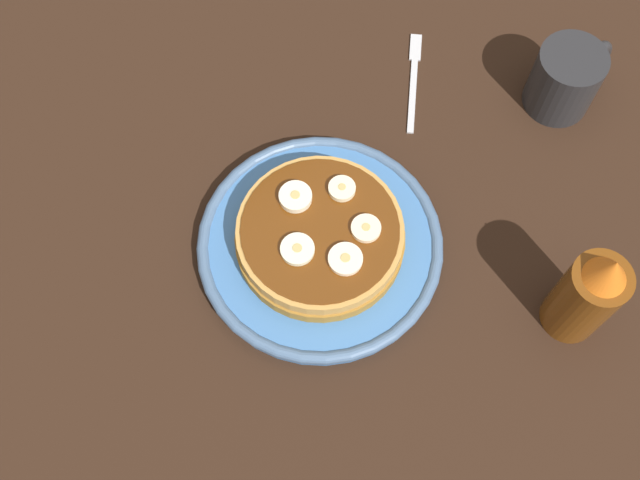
{
  "coord_description": "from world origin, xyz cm",
  "views": [
    {
      "loc": [
        -18.01,
        -24.46,
        71.4
      ],
      "look_at": [
        0.0,
        0.0,
        2.44
      ],
      "focal_mm": 43.71,
      "sensor_mm": 36.0,
      "label": 1
    }
  ],
  "objects_px": {
    "banana_slice_0": "(342,189)",
    "syrup_bottle": "(587,295)",
    "banana_slice_2": "(297,250)",
    "banana_slice_4": "(342,262)",
    "banana_slice_1": "(366,229)",
    "coffee_mug": "(567,78)",
    "plate": "(320,245)",
    "fork": "(414,76)",
    "banana_slice_3": "(297,196)",
    "pancake_stack": "(321,237)"
  },
  "relations": [
    {
      "from": "banana_slice_2",
      "to": "fork",
      "type": "xyz_separation_m",
      "value": [
        0.24,
        0.11,
        -0.05
      ]
    },
    {
      "from": "banana_slice_2",
      "to": "banana_slice_3",
      "type": "xyz_separation_m",
      "value": [
        0.03,
        0.04,
        0.0
      ]
    },
    {
      "from": "banana_slice_3",
      "to": "fork",
      "type": "bearing_deg",
      "value": 18.07
    },
    {
      "from": "banana_slice_3",
      "to": "syrup_bottle",
      "type": "distance_m",
      "value": 0.28
    },
    {
      "from": "pancake_stack",
      "to": "coffee_mug",
      "type": "xyz_separation_m",
      "value": [
        0.31,
        -0.01,
        0.01
      ]
    },
    {
      "from": "fork",
      "to": "banana_slice_4",
      "type": "bearing_deg",
      "value": -145.38
    },
    {
      "from": "fork",
      "to": "banana_slice_1",
      "type": "bearing_deg",
      "value": -142.55
    },
    {
      "from": "fork",
      "to": "syrup_bottle",
      "type": "bearing_deg",
      "value": -100.55
    },
    {
      "from": "banana_slice_1",
      "to": "banana_slice_4",
      "type": "bearing_deg",
      "value": -160.76
    },
    {
      "from": "banana_slice_3",
      "to": "syrup_bottle",
      "type": "relative_size",
      "value": 0.23
    },
    {
      "from": "plate",
      "to": "pancake_stack",
      "type": "bearing_deg",
      "value": -79.84
    },
    {
      "from": "plate",
      "to": "coffee_mug",
      "type": "xyz_separation_m",
      "value": [
        0.31,
        -0.01,
        0.03
      ]
    },
    {
      "from": "pancake_stack",
      "to": "syrup_bottle",
      "type": "distance_m",
      "value": 0.25
    },
    {
      "from": "banana_slice_1",
      "to": "coffee_mug",
      "type": "bearing_deg",
      "value": 3.5
    },
    {
      "from": "banana_slice_1",
      "to": "fork",
      "type": "distance_m",
      "value": 0.22
    },
    {
      "from": "banana_slice_2",
      "to": "banana_slice_4",
      "type": "height_order",
      "value": "same"
    },
    {
      "from": "plate",
      "to": "banana_slice_4",
      "type": "distance_m",
      "value": 0.06
    },
    {
      "from": "pancake_stack",
      "to": "banana_slice_3",
      "type": "height_order",
      "value": "banana_slice_3"
    },
    {
      "from": "plate",
      "to": "fork",
      "type": "height_order",
      "value": "plate"
    },
    {
      "from": "pancake_stack",
      "to": "banana_slice_2",
      "type": "xyz_separation_m",
      "value": [
        -0.03,
        -0.0,
        0.02
      ]
    },
    {
      "from": "banana_slice_2",
      "to": "banana_slice_0",
      "type": "bearing_deg",
      "value": 20.01
    },
    {
      "from": "banana_slice_2",
      "to": "fork",
      "type": "height_order",
      "value": "banana_slice_2"
    },
    {
      "from": "pancake_stack",
      "to": "banana_slice_1",
      "type": "xyz_separation_m",
      "value": [
        0.03,
        -0.03,
        0.02
      ]
    },
    {
      "from": "plate",
      "to": "banana_slice_4",
      "type": "xyz_separation_m",
      "value": [
        -0.0,
        -0.04,
        0.04
      ]
    },
    {
      "from": "plate",
      "to": "banana_slice_2",
      "type": "distance_m",
      "value": 0.05
    },
    {
      "from": "pancake_stack",
      "to": "banana_slice_2",
      "type": "bearing_deg",
      "value": -171.23
    },
    {
      "from": "banana_slice_0",
      "to": "plate",
      "type": "bearing_deg",
      "value": -153.53
    },
    {
      "from": "banana_slice_2",
      "to": "banana_slice_4",
      "type": "bearing_deg",
      "value": -52.76
    },
    {
      "from": "pancake_stack",
      "to": "coffee_mug",
      "type": "distance_m",
      "value": 0.31
    },
    {
      "from": "plate",
      "to": "banana_slice_4",
      "type": "relative_size",
      "value": 7.49
    },
    {
      "from": "banana_slice_0",
      "to": "banana_slice_3",
      "type": "height_order",
      "value": "banana_slice_3"
    },
    {
      "from": "banana_slice_3",
      "to": "banana_slice_1",
      "type": "bearing_deg",
      "value": -64.08
    },
    {
      "from": "plate",
      "to": "fork",
      "type": "bearing_deg",
      "value": 27.17
    },
    {
      "from": "banana_slice_0",
      "to": "fork",
      "type": "xyz_separation_m",
      "value": [
        0.17,
        0.09,
        -0.05
      ]
    },
    {
      "from": "banana_slice_4",
      "to": "banana_slice_1",
      "type": "bearing_deg",
      "value": 19.24
    },
    {
      "from": "banana_slice_0",
      "to": "coffee_mug",
      "type": "bearing_deg",
      "value": -6.14
    },
    {
      "from": "pancake_stack",
      "to": "syrup_bottle",
      "type": "height_order",
      "value": "syrup_bottle"
    },
    {
      "from": "plate",
      "to": "banana_slice_4",
      "type": "height_order",
      "value": "banana_slice_4"
    },
    {
      "from": "plate",
      "to": "banana_slice_2",
      "type": "bearing_deg",
      "value": -169.8
    },
    {
      "from": "banana_slice_3",
      "to": "plate",
      "type": "bearing_deg",
      "value": -93.47
    },
    {
      "from": "banana_slice_0",
      "to": "syrup_bottle",
      "type": "height_order",
      "value": "syrup_bottle"
    },
    {
      "from": "banana_slice_2",
      "to": "banana_slice_3",
      "type": "bearing_deg",
      "value": 54.23
    },
    {
      "from": "banana_slice_3",
      "to": "coffee_mug",
      "type": "xyz_separation_m",
      "value": [
        0.31,
        -0.05,
        -0.01
      ]
    },
    {
      "from": "banana_slice_2",
      "to": "syrup_bottle",
      "type": "distance_m",
      "value": 0.26
    },
    {
      "from": "pancake_stack",
      "to": "fork",
      "type": "height_order",
      "value": "pancake_stack"
    },
    {
      "from": "plate",
      "to": "banana_slice_3",
      "type": "relative_size",
      "value": 7.61
    },
    {
      "from": "banana_slice_1",
      "to": "coffee_mug",
      "type": "xyz_separation_m",
      "value": [
        0.28,
        0.02,
        -0.01
      ]
    },
    {
      "from": "coffee_mug",
      "to": "banana_slice_3",
      "type": "bearing_deg",
      "value": 171.19
    },
    {
      "from": "banana_slice_0",
      "to": "banana_slice_4",
      "type": "distance_m",
      "value": 0.07
    },
    {
      "from": "pancake_stack",
      "to": "banana_slice_0",
      "type": "bearing_deg",
      "value": 27.38
    }
  ]
}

